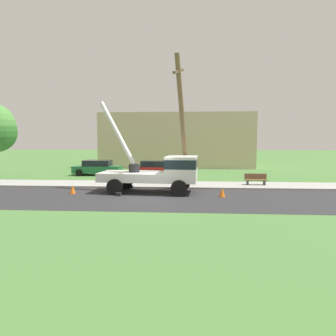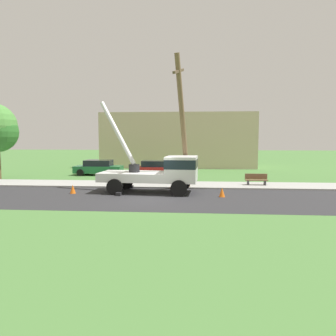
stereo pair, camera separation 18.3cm
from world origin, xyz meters
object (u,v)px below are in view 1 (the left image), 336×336
(traffic_cone_curbside, at_px, (174,186))
(parked_sedan_green, at_px, (98,168))
(utility_truck, at_px, (161,171))
(traffic_cone_ahead, at_px, (222,192))
(park_bench, at_px, (256,180))
(leaning_utility_pole, at_px, (183,123))
(traffic_cone_behind, at_px, (73,189))
(parked_sedan_red, at_px, (155,168))

(traffic_cone_curbside, bearing_deg, parked_sedan_green, 133.22)
(utility_truck, xyz_separation_m, traffic_cone_ahead, (3.74, -1.20, -1.13))
(park_bench, bearing_deg, leaning_utility_pole, -155.60)
(leaning_utility_pole, distance_m, traffic_cone_behind, 8.22)
(traffic_cone_curbside, bearing_deg, utility_truck, -126.60)
(traffic_cone_ahead, relative_size, parked_sedan_red, 0.13)
(leaning_utility_pole, xyz_separation_m, traffic_cone_ahead, (2.43, -2.06, -4.20))
(utility_truck, relative_size, traffic_cone_behind, 12.04)
(utility_truck, relative_size, parked_sedan_green, 1.53)
(utility_truck, distance_m, traffic_cone_ahead, 4.09)
(parked_sedan_red, bearing_deg, parked_sedan_green, 176.82)
(parked_sedan_red, distance_m, park_bench, 9.73)
(leaning_utility_pole, bearing_deg, traffic_cone_ahead, -40.33)
(leaning_utility_pole, bearing_deg, utility_truck, -146.92)
(parked_sedan_green, bearing_deg, leaning_utility_pole, -45.20)
(traffic_cone_ahead, bearing_deg, parked_sedan_red, 117.26)
(traffic_cone_ahead, bearing_deg, leaning_utility_pole, 139.67)
(traffic_cone_ahead, distance_m, parked_sedan_green, 14.77)
(parked_sedan_green, relative_size, parked_sedan_red, 1.00)
(traffic_cone_ahead, relative_size, traffic_cone_behind, 1.00)
(traffic_cone_curbside, bearing_deg, parked_sedan_red, 105.41)
(leaning_utility_pole, bearing_deg, traffic_cone_behind, -166.81)
(traffic_cone_ahead, distance_m, parked_sedan_red, 11.24)
(park_bench, bearing_deg, traffic_cone_curbside, -158.94)
(traffic_cone_ahead, distance_m, park_bench, 5.31)
(leaning_utility_pole, relative_size, parked_sedan_green, 1.98)
(leaning_utility_pole, relative_size, traffic_cone_ahead, 15.60)
(leaning_utility_pole, distance_m, parked_sedan_red, 9.18)
(traffic_cone_ahead, bearing_deg, traffic_cone_curbside, 143.71)
(traffic_cone_ahead, relative_size, parked_sedan_green, 0.13)
(utility_truck, distance_m, parked_sedan_red, 8.92)
(utility_truck, xyz_separation_m, leaning_utility_pole, (1.32, 0.86, 3.07))
(traffic_cone_ahead, xyz_separation_m, parked_sedan_red, (-5.14, 9.98, 0.43))
(parked_sedan_green, distance_m, park_bench, 14.67)
(park_bench, bearing_deg, traffic_cone_ahead, -122.73)
(parked_sedan_green, bearing_deg, utility_truck, -52.97)
(traffic_cone_curbside, bearing_deg, traffic_cone_behind, -164.45)
(leaning_utility_pole, height_order, traffic_cone_curbside, leaning_utility_pole)
(utility_truck, distance_m, leaning_utility_pole, 3.45)
(park_bench, bearing_deg, traffic_cone_behind, -161.75)
(utility_truck, bearing_deg, traffic_cone_ahead, -17.83)
(parked_sedan_red, xyz_separation_m, park_bench, (8.01, -5.52, -0.25))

